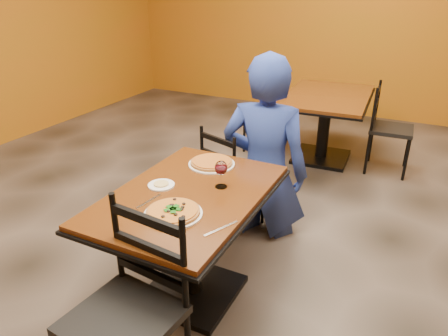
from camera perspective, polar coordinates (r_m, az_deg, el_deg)
The scene contains 18 objects.
floor at distance 3.17m, azimuth 0.33°, elevation -11.58°, with size 7.00×8.00×0.01m, color black.
wall_back at distance 6.40m, azimuth 17.48°, elevation 20.31°, with size 7.00×0.01×3.00m, color #AA5712.
table_main at distance 2.49m, azimuth -4.77°, elevation -7.31°, with size 0.83×1.23×0.75m.
table_second at distance 4.67m, azimuth 13.91°, elevation 7.63°, with size 0.96×1.37×0.75m.
chair_main_near at distance 2.00m, azimuth -13.90°, elevation -19.91°, with size 0.45×0.45×0.99m, color black, non-canonical shape.
chair_main_far at distance 3.30m, azimuth 1.30°, elevation -1.23°, with size 0.39×0.39×0.86m, color black, non-canonical shape.
chair_second_left at distance 4.88m, azimuth 5.78°, elevation 7.78°, with size 0.42×0.42×0.93m, color black, non-canonical shape.
chair_second_right at distance 4.61m, azimuth 22.25°, elevation 4.96°, with size 0.42×0.42×0.92m, color black, non-canonical shape.
diner at distance 3.15m, azimuth 5.80°, elevation 2.99°, with size 0.68×0.45×1.43m, color navy.
plate_main at distance 2.18m, azimuth -7.07°, elevation -6.34°, with size 0.31×0.31×0.01m, color white.
pizza_main at distance 2.17m, azimuth -7.09°, elevation -5.98°, with size 0.28×0.28×0.02m, color maroon.
plate_far at distance 2.74m, azimuth -1.74°, elevation 0.54°, with size 0.31×0.31×0.01m, color white.
pizza_far at distance 2.73m, azimuth -1.74°, elevation 0.85°, with size 0.28×0.28×0.02m, color gold.
side_plate at distance 2.49m, azimuth -8.71°, elevation -2.36°, with size 0.16×0.16×0.01m, color white.
dip at distance 2.48m, azimuth -8.73°, elevation -2.17°, with size 0.09×0.09×0.01m, color tan.
wine_glass at distance 2.41m, azimuth -0.41°, elevation -0.72°, with size 0.08×0.08×0.18m, color white, non-canonical shape.
fork at distance 2.33m, azimuth -10.38°, elevation -4.54°, with size 0.01×0.19×0.00m, color silver.
knife at distance 2.05m, azimuth -0.40°, elevation -8.41°, with size 0.01×0.21×0.00m, color silver.
Camera 1 is at (1.12, -2.29, 1.87)m, focal length 32.90 mm.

